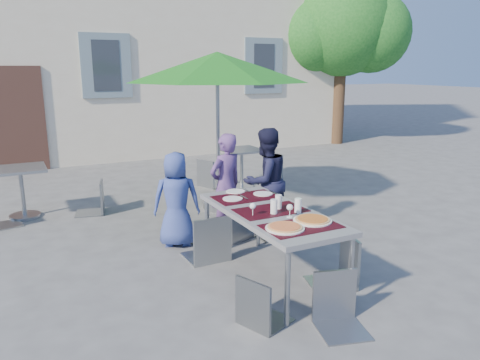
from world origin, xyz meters
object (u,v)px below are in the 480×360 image
dining_table (271,216)px  chair_3 (260,273)px  pizza_near_left (285,227)px  bg_chair_r_0 (94,178)px  chair_1 (237,199)px  patio_umbrella (217,68)px  chair_0 (208,210)px  pizza_near_right (312,220)px  chair_5 (340,269)px  child_0 (176,199)px  cafe_table_1 (242,162)px  cafe_table_0 (21,183)px  bg_chair_l_1 (209,156)px  child_2 (265,181)px  chair_4 (342,231)px  bg_chair_r_1 (271,151)px  child_1 (226,185)px  chair_2 (277,198)px

dining_table → chair_3: chair_3 is taller
pizza_near_left → bg_chair_r_0: (-1.04, 3.72, -0.23)m
chair_1 → patio_umbrella: patio_umbrella is taller
chair_0 → pizza_near_right: bearing=-65.2°
chair_0 → chair_5: bearing=-76.1°
pizza_near_left → child_0: 1.95m
chair_5 → cafe_table_1: bearing=72.9°
cafe_table_0 → bg_chair_l_1: 3.20m
pizza_near_left → bg_chair_l_1: size_ratio=0.36×
child_2 → child_0: bearing=-15.1°
child_2 → chair_4: child_2 is taller
pizza_near_right → bg_chair_l_1: bg_chair_l_1 is taller
chair_3 → patio_umbrella: bearing=71.5°
chair_0 → chair_1: 0.75m
child_2 → bg_chair_r_0: child_2 is taller
child_0 → chair_3: 2.11m
bg_chair_l_1 → cafe_table_1: bearing=-35.6°
pizza_near_right → chair_4: (0.41, 0.06, -0.20)m
bg_chair_r_1 → pizza_near_right: bearing=-116.0°
chair_0 → bg_chair_l_1: bearing=66.7°
child_1 → bg_chair_r_0: (-1.36, 1.78, -0.14)m
dining_table → bg_chair_l_1: bearing=75.9°
pizza_near_right → chair_2: (0.50, 1.47, -0.22)m
chair_0 → bg_chair_r_0: chair_0 is taller
dining_table → chair_1: 1.21m
chair_2 → pizza_near_right: bearing=-108.8°
cafe_table_0 → chair_3: bearing=-68.5°
pizza_near_right → patio_umbrella: size_ratio=0.13×
chair_4 → chair_5: 0.83m
chair_4 → cafe_table_1: chair_4 is taller
pizza_near_right → pizza_near_left: bearing=-169.4°
dining_table → child_1: 1.40m
pizza_near_left → pizza_near_right: bearing=10.6°
child_1 → chair_3: 2.26m
chair_5 → cafe_table_0: bearing=116.6°
child_2 → chair_4: bearing=75.3°
chair_3 → cafe_table_1: chair_3 is taller
chair_4 → cafe_table_1: (0.88, 3.95, -0.08)m
pizza_near_left → chair_2: chair_2 is taller
cafe_table_0 → bg_chair_r_0: bg_chair_r_0 is taller
dining_table → chair_2: bearing=55.8°
cafe_table_1 → dining_table: bearing=-112.6°
child_2 → chair_1: child_2 is taller
child_1 → bg_chair_l_1: child_1 is taller
chair_5 → patio_umbrella: size_ratio=0.33×
chair_0 → patio_umbrella: patio_umbrella is taller
cafe_table_0 → child_2: bearing=-37.0°
pizza_near_left → dining_table: bearing=72.3°
chair_1 → child_2: bearing=11.7°
chair_2 → cafe_table_1: size_ratio=1.28×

